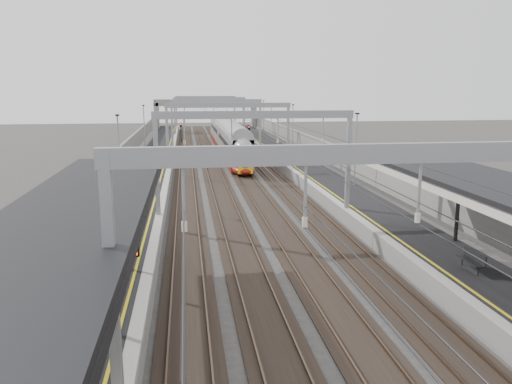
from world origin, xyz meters
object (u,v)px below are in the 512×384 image
object	(u,v)px
overbridge	(206,107)
bench	(473,259)
train	(228,140)
signal_green	(181,129)

from	to	relation	value
overbridge	bench	distance (m)	90.68
overbridge	train	xyz separation A→B (m)	(1.50, -38.92, -3.36)
signal_green	train	bearing A→B (deg)	-65.54
train	signal_green	xyz separation A→B (m)	(-6.70, 14.73, 0.47)
train	signal_green	distance (m)	16.19
overbridge	signal_green	world-z (taller)	overbridge
overbridge	bench	world-z (taller)	overbridge
train	bench	world-z (taller)	train
train	overbridge	bearing A→B (deg)	92.21
train	bench	xyz separation A→B (m)	(6.61, -51.32, -0.41)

